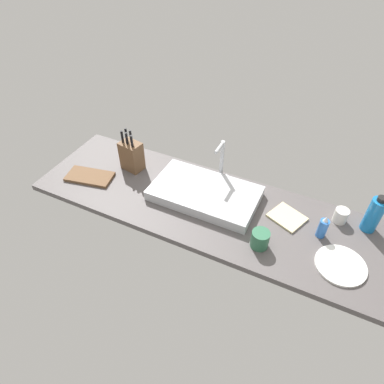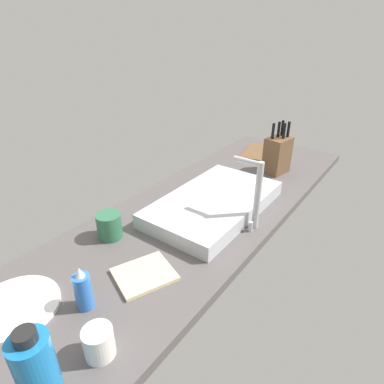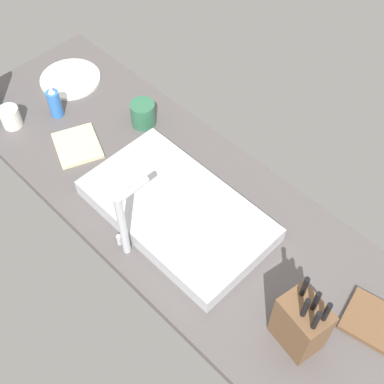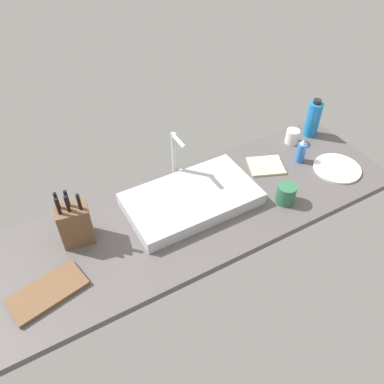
{
  "view_description": "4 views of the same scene",
  "coord_description": "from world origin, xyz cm",
  "px_view_note": "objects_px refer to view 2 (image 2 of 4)",
  "views": [
    {
      "loc": [
        54.49,
        -124.9,
        136.23
      ],
      "look_at": [
        -5.28,
        -2.08,
        11.38
      ],
      "focal_mm": 31.5,
      "sensor_mm": 36.0,
      "label": 1
    },
    {
      "loc": [
        98.67,
        66.39,
        73.0
      ],
      "look_at": [
        3.76,
        -3.3,
        11.09
      ],
      "focal_mm": 30.07,
      "sensor_mm": 36.0,
      "label": 2
    },
    {
      "loc": [
        -70.24,
        67.55,
        140.87
      ],
      "look_at": [
        0.21,
        -2.52,
        8.63
      ],
      "focal_mm": 48.38,
      "sensor_mm": 36.0,
      "label": 3
    },
    {
      "loc": [
        -63.92,
        -107.04,
        131.93
      ],
      "look_at": [
        -1.41,
        2.96,
        12.88
      ],
      "focal_mm": 36.53,
      "sensor_mm": 36.0,
      "label": 4
    }
  ],
  "objects_px": {
    "sink_basin": "(214,203)",
    "water_bottle": "(38,375)",
    "faucet": "(255,191)",
    "dinner_plate": "(15,307)",
    "knife_block": "(277,154)",
    "dish_towel": "(144,274)",
    "ceramic_cup": "(109,226)",
    "cutting_board": "(257,152)",
    "coffee_mug": "(99,343)",
    "soap_bottle": "(83,290)"
  },
  "relations": [
    {
      "from": "ceramic_cup",
      "to": "sink_basin",
      "type": "bearing_deg",
      "value": 152.47
    },
    {
      "from": "soap_bottle",
      "to": "coffee_mug",
      "type": "distance_m",
      "value": 0.17
    },
    {
      "from": "soap_bottle",
      "to": "dish_towel",
      "type": "height_order",
      "value": "soap_bottle"
    },
    {
      "from": "ceramic_cup",
      "to": "dish_towel",
      "type": "bearing_deg",
      "value": 72.1
    },
    {
      "from": "cutting_board",
      "to": "soap_bottle",
      "type": "bearing_deg",
      "value": 6.22
    },
    {
      "from": "knife_block",
      "to": "dinner_plate",
      "type": "relative_size",
      "value": 1.11
    },
    {
      "from": "faucet",
      "to": "dish_towel",
      "type": "distance_m",
      "value": 0.49
    },
    {
      "from": "sink_basin",
      "to": "ceramic_cup",
      "type": "bearing_deg",
      "value": -27.53
    },
    {
      "from": "sink_basin",
      "to": "water_bottle",
      "type": "xyz_separation_m",
      "value": [
        0.86,
        0.15,
        0.07
      ]
    },
    {
      "from": "cutting_board",
      "to": "dinner_plate",
      "type": "xyz_separation_m",
      "value": [
        1.48,
        -0.0,
        -0.0
      ]
    },
    {
      "from": "dish_towel",
      "to": "coffee_mug",
      "type": "bearing_deg",
      "value": 21.81
    },
    {
      "from": "sink_basin",
      "to": "dinner_plate",
      "type": "bearing_deg",
      "value": -11.2
    },
    {
      "from": "faucet",
      "to": "water_bottle",
      "type": "relative_size",
      "value": 1.22
    },
    {
      "from": "water_bottle",
      "to": "dinner_plate",
      "type": "xyz_separation_m",
      "value": [
        -0.09,
        -0.31,
        -0.1
      ]
    },
    {
      "from": "faucet",
      "to": "dinner_plate",
      "type": "relative_size",
      "value": 1.13
    },
    {
      "from": "faucet",
      "to": "coffee_mug",
      "type": "relative_size",
      "value": 3.43
    },
    {
      "from": "coffee_mug",
      "to": "knife_block",
      "type": "bearing_deg",
      "value": -175.55
    },
    {
      "from": "faucet",
      "to": "knife_block",
      "type": "relative_size",
      "value": 1.02
    },
    {
      "from": "dinner_plate",
      "to": "ceramic_cup",
      "type": "distance_m",
      "value": 0.39
    },
    {
      "from": "knife_block",
      "to": "water_bottle",
      "type": "relative_size",
      "value": 1.19
    },
    {
      "from": "cutting_board",
      "to": "water_bottle",
      "type": "bearing_deg",
      "value": 10.99
    },
    {
      "from": "dish_towel",
      "to": "ceramic_cup",
      "type": "relative_size",
      "value": 1.84
    },
    {
      "from": "water_bottle",
      "to": "cutting_board",
      "type": "bearing_deg",
      "value": -169.01
    },
    {
      "from": "knife_block",
      "to": "water_bottle",
      "type": "distance_m",
      "value": 1.38
    },
    {
      "from": "faucet",
      "to": "ceramic_cup",
      "type": "relative_size",
      "value": 2.86
    },
    {
      "from": "sink_basin",
      "to": "dish_towel",
      "type": "distance_m",
      "value": 0.47
    },
    {
      "from": "coffee_mug",
      "to": "sink_basin",
      "type": "bearing_deg",
      "value": -168.55
    },
    {
      "from": "dinner_plate",
      "to": "dish_towel",
      "type": "distance_m",
      "value": 0.36
    },
    {
      "from": "sink_basin",
      "to": "water_bottle",
      "type": "height_order",
      "value": "water_bottle"
    },
    {
      "from": "dinner_plate",
      "to": "dish_towel",
      "type": "xyz_separation_m",
      "value": [
        -0.3,
        0.2,
        0.0
      ]
    },
    {
      "from": "soap_bottle",
      "to": "water_bottle",
      "type": "height_order",
      "value": "water_bottle"
    },
    {
      "from": "dinner_plate",
      "to": "ceramic_cup",
      "type": "relative_size",
      "value": 2.53
    },
    {
      "from": "water_bottle",
      "to": "dish_towel",
      "type": "xyz_separation_m",
      "value": [
        -0.39,
        -0.11,
        -0.1
      ]
    },
    {
      "from": "soap_bottle",
      "to": "coffee_mug",
      "type": "bearing_deg",
      "value": 64.2
    },
    {
      "from": "dish_towel",
      "to": "knife_block",
      "type": "bearing_deg",
      "value": 179.69
    },
    {
      "from": "sink_basin",
      "to": "cutting_board",
      "type": "distance_m",
      "value": 0.72
    },
    {
      "from": "faucet",
      "to": "sink_basin",
      "type": "bearing_deg",
      "value": -95.59
    },
    {
      "from": "knife_block",
      "to": "ceramic_cup",
      "type": "relative_size",
      "value": 2.8
    },
    {
      "from": "faucet",
      "to": "dinner_plate",
      "type": "distance_m",
      "value": 0.84
    },
    {
      "from": "sink_basin",
      "to": "dish_towel",
      "type": "bearing_deg",
      "value": 5.42
    },
    {
      "from": "knife_block",
      "to": "ceramic_cup",
      "type": "height_order",
      "value": "knife_block"
    },
    {
      "from": "cutting_board",
      "to": "dinner_plate",
      "type": "bearing_deg",
      "value": -0.1
    },
    {
      "from": "sink_basin",
      "to": "soap_bottle",
      "type": "height_order",
      "value": "soap_bottle"
    },
    {
      "from": "sink_basin",
      "to": "ceramic_cup",
      "type": "relative_size",
      "value": 6.37
    },
    {
      "from": "knife_block",
      "to": "soap_bottle",
      "type": "relative_size",
      "value": 1.94
    },
    {
      "from": "knife_block",
      "to": "ceramic_cup",
      "type": "distance_m",
      "value": 0.94
    },
    {
      "from": "dinner_plate",
      "to": "coffee_mug",
      "type": "bearing_deg",
      "value": 99.49
    },
    {
      "from": "sink_basin",
      "to": "coffee_mug",
      "type": "distance_m",
      "value": 0.73
    },
    {
      "from": "sink_basin",
      "to": "water_bottle",
      "type": "distance_m",
      "value": 0.88
    },
    {
      "from": "knife_block",
      "to": "coffee_mug",
      "type": "distance_m",
      "value": 1.24
    }
  ]
}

